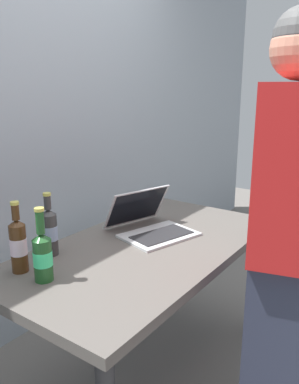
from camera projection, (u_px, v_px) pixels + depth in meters
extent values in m
plane|color=slate|center=(147.00, 375.00, 2.01)|extent=(8.00, 8.00, 0.00)
cube|color=#56514C|center=(146.00, 248.00, 1.83)|extent=(1.43, 0.76, 0.04)
cylinder|color=#2D2D30|center=(257.00, 283.00, 2.26)|extent=(0.06, 0.06, 0.69)
cylinder|color=#2D2D30|center=(165.00, 256.00, 2.62)|extent=(0.06, 0.06, 0.69)
cube|color=#B7BABC|center=(159.00, 235.00, 1.92)|extent=(0.41, 0.34, 0.01)
cube|color=#232326|center=(162.00, 235.00, 1.90)|extent=(0.33, 0.23, 0.00)
cube|color=#B7BABC|center=(137.00, 206.00, 2.03)|extent=(0.37, 0.21, 0.20)
cube|color=black|center=(137.00, 207.00, 2.03)|extent=(0.34, 0.19, 0.18)
cylinder|color=#472B14|center=(19.00, 248.00, 1.53)|extent=(0.07, 0.07, 0.20)
cone|color=#472B14|center=(16.00, 222.00, 1.50)|extent=(0.07, 0.07, 0.02)
cylinder|color=#472B14|center=(15.00, 212.00, 1.49)|extent=(0.03, 0.03, 0.06)
cylinder|color=#BFB74C|center=(14.00, 203.00, 1.48)|extent=(0.03, 0.03, 0.01)
cylinder|color=silver|center=(19.00, 246.00, 1.53)|extent=(0.07, 0.07, 0.07)
cylinder|color=#1E5123|center=(43.00, 260.00, 1.46)|extent=(0.07, 0.07, 0.17)
cone|color=#1E5123|center=(41.00, 237.00, 1.43)|extent=(0.07, 0.07, 0.03)
cylinder|color=#1E5123|center=(40.00, 222.00, 1.42)|extent=(0.03, 0.03, 0.09)
cylinder|color=#BFB74C|center=(39.00, 209.00, 1.41)|extent=(0.04, 0.04, 0.01)
cylinder|color=#3DE189|center=(43.00, 258.00, 1.46)|extent=(0.07, 0.07, 0.06)
cylinder|color=#333333|center=(50.00, 235.00, 1.69)|extent=(0.07, 0.07, 0.18)
cone|color=#333333|center=(48.00, 212.00, 1.66)|extent=(0.07, 0.07, 0.02)
cylinder|color=#333333|center=(47.00, 202.00, 1.65)|extent=(0.03, 0.03, 0.06)
cylinder|color=#BFB74C|center=(47.00, 194.00, 1.64)|extent=(0.03, 0.03, 0.01)
cylinder|color=#889DBD|center=(50.00, 233.00, 1.68)|extent=(0.07, 0.07, 0.06)
cube|color=#2D3347|center=(273.00, 349.00, 1.55)|extent=(0.39, 0.29, 0.85)
cube|color=red|center=(290.00, 172.00, 1.36)|extent=(0.45, 0.32, 0.61)
cube|color=#99A3AD|center=(21.00, 115.00, 2.16)|extent=(6.00, 0.10, 2.60)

